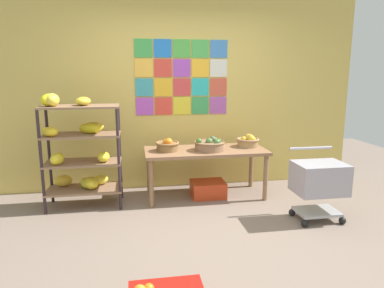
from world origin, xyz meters
name	(u,v)px	position (x,y,z in m)	size (l,w,h in m)	color
ground	(207,239)	(0.00, 0.00, 0.00)	(9.49, 9.49, 0.00)	#7E6C5E
back_wall_with_art	(182,85)	(0.00, 1.77, 1.46)	(5.08, 0.07, 2.92)	#D2B657
banana_shelf_unit	(80,146)	(-1.35, 1.14, 0.77)	(0.91, 0.47, 1.41)	#2E2125
display_table	(205,155)	(0.23, 1.24, 0.57)	(1.60, 0.69, 0.64)	#926647
fruit_basket_left	(210,145)	(0.27, 1.17, 0.72)	(0.40, 0.40, 0.18)	#886549
fruit_basket_right	(168,145)	(-0.27, 1.23, 0.72)	(0.31, 0.31, 0.17)	olive
fruit_basket_centre	(248,141)	(0.84, 1.31, 0.72)	(0.31, 0.31, 0.18)	#9F7D4F
produce_crate_under_table	(208,189)	(0.27, 1.21, 0.10)	(0.45, 0.36, 0.21)	red
shopping_cart	(319,181)	(1.32, 0.26, 0.46)	(0.55, 0.46, 0.80)	black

